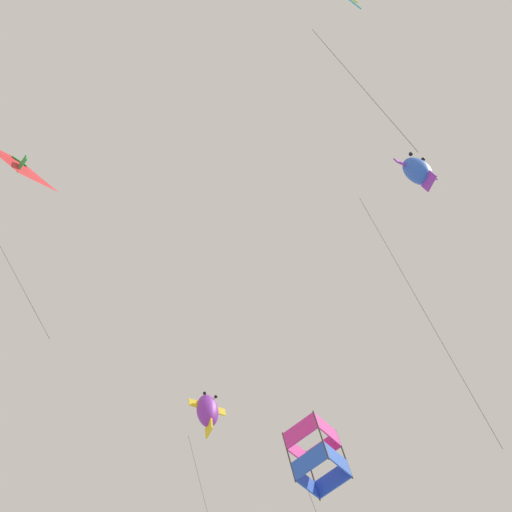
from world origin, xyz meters
TOP-DOWN VIEW (x-y plane):
  - kite_box_mid_left at (-5.28, -3.56)m, footprint 2.01×2.17m
  - kite_fish_upper_right at (-5.38, 4.33)m, footprint 3.01×1.99m
  - kite_fish_near_right at (-2.94, -7.89)m, footprint 1.56×1.22m
  - kite_delta_near_left at (6.09, -0.08)m, footprint 3.40×2.63m

SIDE VIEW (x-z plane):
  - kite_box_mid_left at x=-5.28m, z-range 22.40..28.69m
  - kite_fish_near_right at x=-2.94m, z-range 26.83..32.71m
  - kite_delta_near_left at x=6.09m, z-range 27.33..34.09m
  - kite_fish_upper_right at x=-5.38m, z-range 25.87..35.86m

